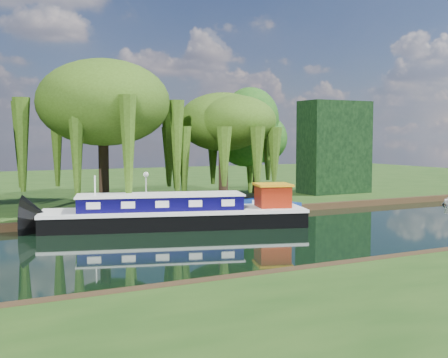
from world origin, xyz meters
TOP-DOWN VIEW (x-y plane):
  - ground at (0.00, 0.00)m, footprint 120.00×120.00m
  - far_bank at (0.00, 34.00)m, footprint 120.00×52.00m
  - dutch_barge at (0.64, 5.28)m, footprint 15.83×7.70m
  - narrowboat at (5.60, 6.91)m, footprint 10.78×4.36m
  - willow_left at (-1.76, 12.78)m, footprint 8.06×8.06m
  - willow_right at (6.66, 11.14)m, footprint 6.02×6.02m
  - tree_far_right at (11.03, 14.00)m, footprint 4.63×4.63m
  - conifer_hedge at (19.00, 14.00)m, footprint 6.00×3.00m
  - lamppost at (0.50, 10.50)m, footprint 0.36×0.36m
  - mooring_posts at (-0.50, 8.40)m, footprint 19.16×0.16m
  - reeds_near at (6.87, -7.57)m, footprint 33.70×1.50m

SIDE VIEW (x-z plane):
  - ground at x=0.00m, z-range 0.00..0.00m
  - far_bank at x=0.00m, z-range 0.00..0.45m
  - reeds_near at x=6.87m, z-range 0.00..1.10m
  - narrowboat at x=5.60m, z-range -0.22..1.33m
  - dutch_barge at x=0.64m, z-range -0.82..2.44m
  - mooring_posts at x=-0.50m, z-range 0.45..1.45m
  - lamppost at x=0.50m, z-range 1.14..3.70m
  - conifer_hedge at x=19.00m, z-range 0.45..8.45m
  - tree_far_right at x=11.03m, z-range 1.88..9.46m
  - willow_right at x=6.66m, z-range 2.13..9.46m
  - willow_left at x=-1.76m, z-range 2.64..12.29m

